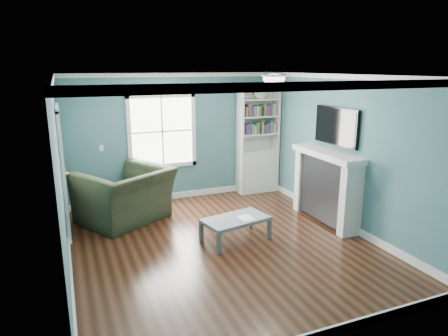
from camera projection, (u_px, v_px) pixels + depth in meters
name	position (u px, v px, depth m)	size (l,w,h in m)	color
floor	(222.00, 244.00, 6.29)	(5.00, 5.00, 0.00)	black
room_walls	(222.00, 146.00, 5.90)	(5.00, 5.00, 5.00)	#3B696D
trim	(222.00, 168.00, 5.98)	(4.50, 5.00, 2.60)	white
window	(162.00, 131.00, 8.05)	(1.40, 0.06, 1.50)	white
bookshelf	(257.00, 151.00, 8.77)	(0.90, 0.35, 2.31)	silver
fireplace	(326.00, 188.00, 7.07)	(0.44, 1.58, 1.30)	black
tv	(336.00, 126.00, 6.85)	(0.06, 1.10, 0.65)	black
door	(63.00, 171.00, 6.46)	(0.12, 0.98, 2.17)	silver
ceiling_fixture	(274.00, 78.00, 6.08)	(0.38, 0.38, 0.15)	white
light_switch	(101.00, 148.00, 7.67)	(0.08, 0.01, 0.12)	white
recliner	(125.00, 187.00, 7.11)	(1.47, 0.96, 1.29)	#232E1D
coffee_table	(236.00, 221.00, 6.37)	(1.13, 0.76, 0.38)	#545E65
paper_sheet	(246.00, 218.00, 6.36)	(0.22, 0.28, 0.00)	white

